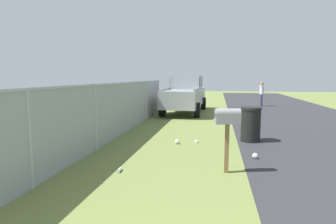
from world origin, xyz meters
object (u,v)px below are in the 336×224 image
trash_bin (251,124)px  mailbox (227,121)px  pickup_truck (185,93)px  pedestrian (262,92)px

trash_bin → mailbox: bearing=165.0°
mailbox → pickup_truck: (9.98, 2.04, -0.00)m
mailbox → trash_bin: 3.25m
mailbox → trash_bin: bearing=-28.6°
mailbox → trash_bin: size_ratio=1.26×
pickup_truck → pedestrian: pickup_truck is taller
pedestrian → trash_bin: bearing=-90.5°
pickup_truck → trash_bin: bearing=-155.3°
mailbox → pedestrian: 14.37m
mailbox → pickup_truck: 10.18m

